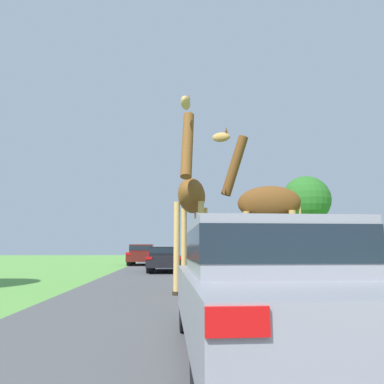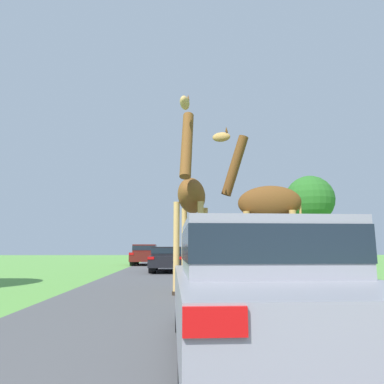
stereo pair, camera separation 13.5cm
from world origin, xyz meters
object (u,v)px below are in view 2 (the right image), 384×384
Objects in this scene: car_lead_maroon at (258,284)px; giraffe_near_road at (191,198)px; tree_right_cluster at (310,201)px; car_verge_right at (263,261)px; car_queue_left at (145,254)px; car_queue_right at (166,258)px; giraffe_companion at (265,207)px; car_far_ahead at (217,255)px.

giraffe_near_road is at bearing 94.21° from car_lead_maroon.
car_verge_right is at bearing -118.82° from tree_right_cluster.
car_verge_right is (5.72, -13.78, -0.12)m from car_queue_left.
car_verge_right reaches higher than car_queue_right.
car_lead_maroon is at bearing -82.46° from car_queue_left.
giraffe_companion is at bearing -71.80° from car_queue_right.
giraffe_near_road reaches higher than car_lead_maroon.
car_queue_right is 1.04× the size of car_queue_left.
car_queue_left reaches higher than car_far_ahead.
car_lead_maroon is 15.12m from car_queue_right.
tree_right_cluster reaches higher than giraffe_companion.
car_lead_maroon is 0.57× the size of tree_right_cluster.
tree_right_cluster is (13.79, 0.91, 4.46)m from car_queue_left.
car_queue_right is 1.14× the size of car_far_ahead.
tree_right_cluster reaches higher than car_lead_maroon.
car_queue_left is 0.61× the size of tree_right_cluster.
giraffe_companion is 1.05× the size of car_queue_right.
car_far_ahead is (3.52, 6.07, 0.07)m from car_queue_right.
giraffe_near_road is at bearing -128.23° from car_verge_right.
giraffe_companion reaches higher than car_lead_maroon.
car_queue_left is at bearing 112.53° from car_verge_right.
giraffe_near_road is 1.15× the size of car_queue_left.
car_far_ahead is (2.68, 15.38, -1.84)m from giraffe_near_road.
giraffe_companion reaches higher than car_far_ahead.
car_queue_left is 14.52m from tree_right_cluster.
giraffe_companion is (2.17, 0.16, -0.25)m from giraffe_near_road.
giraffe_companion is at bearing -103.29° from car_verge_right.
giraffe_near_road is 1.25× the size of car_far_ahead.
car_lead_maroon is at bearing 104.55° from giraffe_near_road.
car_far_ahead reaches higher than car_queue_right.
giraffe_companion is 4.15m from car_verge_right.
giraffe_companion reaches higher than car_verge_right.
car_queue_left reaches higher than car_lead_maroon.
giraffe_companion is 9.77m from car_queue_right.
giraffe_near_road reaches higher than car_verge_right.
car_queue_left is (-1.83, 8.33, 0.11)m from car_queue_right.
car_far_ahead is at bearing 15.62° from giraffe_companion.
tree_right_cluster is (11.96, 9.23, 4.57)m from car_queue_right.
giraffe_companion reaches higher than car_queue_right.
car_lead_maroon reaches higher than car_queue_right.
giraffe_near_road reaches higher than giraffe_companion.
tree_right_cluster is at bearing 37.67° from car_queue_right.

